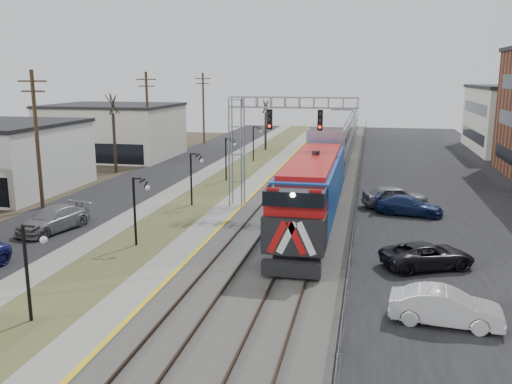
# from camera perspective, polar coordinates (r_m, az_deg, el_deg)

# --- Properties ---
(street_west) EXTENTS (7.00, 120.00, 0.04)m
(street_west) POSITION_cam_1_polar(r_m,az_deg,el_deg) (50.00, -12.39, 0.84)
(street_west) COLOR black
(street_west) RESTS_ON ground
(sidewalk) EXTENTS (2.00, 120.00, 0.08)m
(sidewalk) POSITION_cam_1_polar(r_m,az_deg,el_deg) (48.34, -7.52, 0.67)
(sidewalk) COLOR gray
(sidewalk) RESTS_ON ground
(grass_median) EXTENTS (4.00, 120.00, 0.06)m
(grass_median) POSITION_cam_1_polar(r_m,az_deg,el_deg) (47.45, -4.09, 0.51)
(grass_median) COLOR #484D29
(grass_median) RESTS_ON ground
(platform) EXTENTS (2.00, 120.00, 0.24)m
(platform) POSITION_cam_1_polar(r_m,az_deg,el_deg) (46.71, -0.55, 0.47)
(platform) COLOR gray
(platform) RESTS_ON ground
(ballast_bed) EXTENTS (8.00, 120.00, 0.20)m
(ballast_bed) POSITION_cam_1_polar(r_m,az_deg,el_deg) (45.92, 5.55, 0.18)
(ballast_bed) COLOR #595651
(ballast_bed) RESTS_ON ground
(parking_lot) EXTENTS (16.00, 120.00, 0.04)m
(parking_lot) POSITION_cam_1_polar(r_m,az_deg,el_deg) (46.24, 20.49, -0.56)
(parking_lot) COLOR black
(parking_lot) RESTS_ON ground
(platform_edge) EXTENTS (0.24, 120.00, 0.01)m
(platform_edge) POSITION_cam_1_polar(r_m,az_deg,el_deg) (46.51, 0.51, 0.57)
(platform_edge) COLOR gold
(platform_edge) RESTS_ON platform
(track_near) EXTENTS (1.58, 120.00, 0.15)m
(track_near) POSITION_cam_1_polar(r_m,az_deg,el_deg) (46.14, 3.09, 0.50)
(track_near) COLOR #2D2119
(track_near) RESTS_ON ballast_bed
(track_far) EXTENTS (1.58, 120.00, 0.15)m
(track_far) POSITION_cam_1_polar(r_m,az_deg,el_deg) (45.75, 7.42, 0.32)
(track_far) COLOR #2D2119
(track_far) RESTS_ON ballast_bed
(train) EXTENTS (3.00, 63.05, 5.33)m
(train) POSITION_cam_1_polar(r_m,az_deg,el_deg) (57.27, 8.47, 5.30)
(train) COLOR #144BAA
(train) RESTS_ON ground
(signal_gantry) EXTENTS (9.00, 1.07, 8.15)m
(signal_gantry) POSITION_cam_1_polar(r_m,az_deg,el_deg) (38.63, 0.42, 6.22)
(signal_gantry) COLOR gray
(signal_gantry) RESTS_ON ground
(lampposts) EXTENTS (0.14, 62.14, 4.00)m
(lampposts) POSITION_cam_1_polar(r_m,az_deg,el_deg) (31.68, -12.44, -1.97)
(lampposts) COLOR black
(lampposts) RESTS_ON ground
(utility_poles) EXTENTS (0.28, 80.28, 10.00)m
(utility_poles) POSITION_cam_1_polar(r_m,az_deg,el_deg) (42.04, -22.04, 5.02)
(utility_poles) COLOR #4C3823
(utility_poles) RESTS_ON ground
(fence) EXTENTS (0.04, 120.00, 1.60)m
(fence) POSITION_cam_1_polar(r_m,az_deg,el_deg) (45.53, 10.83, 0.82)
(fence) COLOR gray
(fence) RESTS_ON ground
(bare_trees) EXTENTS (12.30, 42.30, 5.95)m
(bare_trees) POSITION_cam_1_polar(r_m,az_deg,el_deg) (53.57, -11.95, 4.51)
(bare_trees) COLOR #382D23
(bare_trees) RESTS_ON ground
(car_lot_b) EXTENTS (4.42, 1.94, 1.41)m
(car_lot_b) POSITION_cam_1_polar(r_m,az_deg,el_deg) (22.81, 19.33, -11.44)
(car_lot_b) COLOR silver
(car_lot_b) RESTS_ON ground
(car_lot_c) EXTENTS (5.17, 3.88, 1.31)m
(car_lot_c) POSITION_cam_1_polar(r_m,az_deg,el_deg) (28.87, 17.60, -6.44)
(car_lot_c) COLOR black
(car_lot_c) RESTS_ON ground
(car_lot_d) EXTENTS (4.85, 2.62, 1.33)m
(car_lot_d) POSITION_cam_1_polar(r_m,az_deg,el_deg) (39.26, 15.81, -1.43)
(car_lot_d) COLOR navy
(car_lot_d) RESTS_ON ground
(car_lot_e) EXTENTS (5.13, 3.32, 1.63)m
(car_lot_e) POSITION_cam_1_polar(r_m,az_deg,el_deg) (41.19, 14.45, -0.52)
(car_lot_e) COLOR slate
(car_lot_e) RESTS_ON ground
(car_street_b) EXTENTS (3.25, 5.49, 1.49)m
(car_street_b) POSITION_cam_1_polar(r_m,az_deg,el_deg) (36.20, -20.55, -2.76)
(car_street_b) COLOR gray
(car_street_b) RESTS_ON ground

